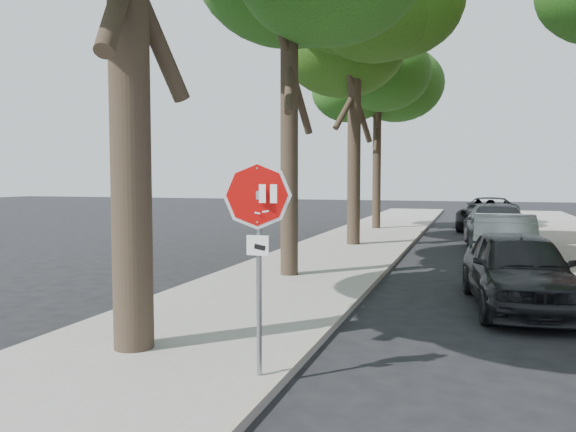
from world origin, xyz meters
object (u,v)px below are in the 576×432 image
object	(u,v)px
tree_far	(378,81)
car_a	(518,270)
car_d	(489,214)
car_b	(504,243)
stop_sign	(258,226)
car_c	(497,226)
tree_mid_b	(355,27)

from	to	relation	value
tree_far	car_a	distance (m)	17.83
car_d	car_b	bearing A→B (deg)	-83.95
car_a	car_b	xyz separation A→B (m)	(0.00, 4.84, 0.00)
stop_sign	car_b	size ratio (longest dim) A/B	0.56
car_c	car_d	bearing A→B (deg)	87.12
car_c	tree_far	bearing A→B (deg)	130.38
car_c	stop_sign	bearing A→B (deg)	-105.26
car_b	tree_mid_b	bearing A→B (deg)	143.11
car_a	car_d	world-z (taller)	car_d
tree_far	car_c	bearing A→B (deg)	-46.34
car_c	car_d	distance (m)	7.23
stop_sign	car_b	distance (m)	10.82
car_a	car_d	bearing A→B (deg)	83.47
tree_mid_b	car_a	distance (m)	12.42
tree_mid_b	car_b	distance (m)	9.64
stop_sign	car_d	distance (m)	23.04
tree_far	car_c	distance (m)	10.03
tree_mid_b	car_c	size ratio (longest dim) A/B	1.91
stop_sign	tree_far	world-z (taller)	tree_far
stop_sign	tree_mid_b	distance (m)	15.48
car_a	tree_far	bearing A→B (deg)	101.97
car_a	car_d	size ratio (longest dim) A/B	0.77
stop_sign	tree_far	xyz separation A→B (m)	(-2.02, 21.14, 5.26)
tree_mid_b	tree_far	distance (m)	7.04
tree_mid_b	car_b	bearing A→B (deg)	-37.94
car_d	car_c	bearing A→B (deg)	-83.78
tree_far	car_b	xyz separation A→B (m)	(5.32, -10.90, -6.45)
stop_sign	car_c	distance (m)	15.95
stop_sign	tree_mid_b	size ratio (longest dim) A/B	0.25
stop_sign	car_a	world-z (taller)	stop_sign
tree_far	car_b	bearing A→B (deg)	-63.99
stop_sign	tree_mid_b	world-z (taller)	tree_mid_b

